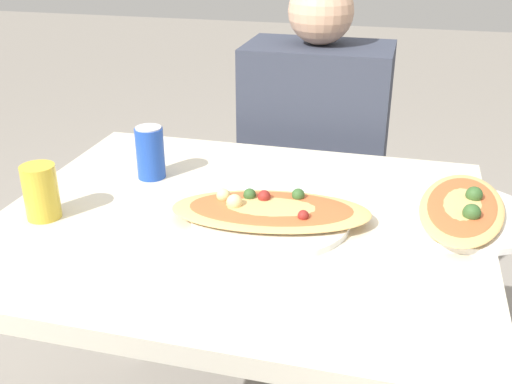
{
  "coord_description": "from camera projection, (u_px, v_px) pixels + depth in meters",
  "views": [
    {
      "loc": [
        0.31,
        -1.06,
        1.33
      ],
      "look_at": [
        0.03,
        -0.0,
        0.81
      ],
      "focal_mm": 42.0,
      "sensor_mm": 36.0,
      "label": 1
    }
  ],
  "objects": [
    {
      "name": "soda_can",
      "position": [
        150.0,
        153.0,
        1.4
      ],
      "size": [
        0.07,
        0.07,
        0.12
      ],
      "color": "#1E47B2",
      "rests_on": "dining_table"
    },
    {
      "name": "drink_glass",
      "position": [
        41.0,
        192.0,
        1.22
      ],
      "size": [
        0.07,
        0.07,
        0.11
      ],
      "color": "gold",
      "rests_on": "dining_table"
    },
    {
      "name": "person_seated",
      "position": [
        315.0,
        142.0,
        1.81
      ],
      "size": [
        0.42,
        0.29,
        1.17
      ],
      "rotation": [
        0.0,
        0.0,
        3.14
      ],
      "color": "#2D2D38",
      "rests_on": "ground_plane"
    },
    {
      "name": "pizza_main",
      "position": [
        270.0,
        213.0,
        1.22
      ],
      "size": [
        0.43,
        0.32,
        0.06
      ],
      "color": "white",
      "rests_on": "dining_table"
    },
    {
      "name": "pizza_second",
      "position": [
        462.0,
        211.0,
        1.23
      ],
      "size": [
        0.31,
        0.37,
        0.06
      ],
      "color": "white",
      "rests_on": "dining_table"
    },
    {
      "name": "chair_far_seated",
      "position": [
        318.0,
        182.0,
        1.99
      ],
      "size": [
        0.4,
        0.4,
        0.91
      ],
      "rotation": [
        0.0,
        0.0,
        3.14
      ],
      "color": "#2D3851",
      "rests_on": "ground_plane"
    },
    {
      "name": "dining_table",
      "position": [
        242.0,
        252.0,
        1.28
      ],
      "size": [
        1.0,
        0.84,
        0.75
      ],
      "color": "beige",
      "rests_on": "ground_plane"
    }
  ]
}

